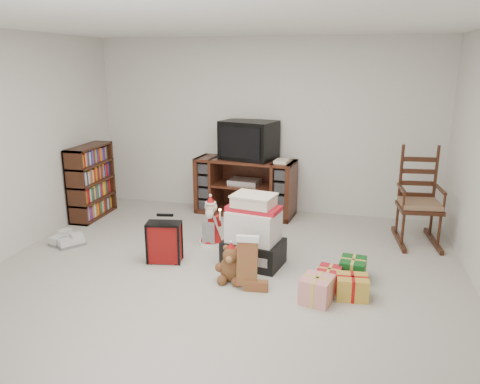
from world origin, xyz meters
name	(u,v)px	position (x,y,z in m)	size (l,w,h in m)	color
room	(217,161)	(0.00, 0.00, 1.25)	(5.01, 5.01, 2.51)	#B6B2A7
tv_stand	(245,187)	(-0.23, 2.21, 0.41)	(1.48, 0.67, 0.82)	#462414
bookshelf	(91,183)	(-2.33, 1.58, 0.50)	(0.28, 0.84, 1.03)	#3E1B10
rocking_chair	(418,208)	(2.08, 1.67, 0.42)	(0.57, 0.86, 1.23)	#3E1B10
gift_pile	(254,235)	(0.26, 0.50, 0.34)	(0.69, 0.56, 0.78)	black
red_suitcase	(164,242)	(-0.71, 0.32, 0.23)	(0.38, 0.24, 0.54)	maroon
stocking	(247,262)	(0.31, -0.07, 0.27)	(0.26, 0.11, 0.55)	#0D7A22
teddy_bear	(232,265)	(0.13, 0.05, 0.17)	(0.26, 0.23, 0.38)	brown
santa_figurine	(248,242)	(0.18, 0.54, 0.23)	(0.29, 0.28, 0.60)	#A31211
mrs_claus_figurine	(211,226)	(-0.37, 0.96, 0.24)	(0.30, 0.29, 0.62)	#A31211
sneaker_pair	(66,241)	(-2.08, 0.51, 0.06)	(0.44, 0.33, 0.11)	silver
gift_cluster	(339,279)	(1.20, 0.06, 0.13)	(0.55, 0.85, 0.26)	red
crt_television	(249,140)	(-0.19, 2.25, 1.09)	(0.85, 0.71, 0.54)	black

